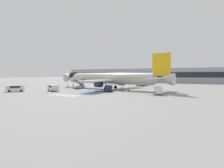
{
  "coord_description": "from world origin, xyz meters",
  "views": [
    {
      "loc": [
        30.77,
        -59.24,
        5.3
      ],
      "look_at": [
        3.72,
        -2.44,
        1.99
      ],
      "focal_mm": 28.0,
      "sensor_mm": 36.0,
      "label": 1
    }
  ],
  "objects": [
    {
      "name": "service_van_1",
      "position": [
        -20.57,
        -22.7,
        1.2
      ],
      "size": [
        4.9,
        5.39,
        1.98
      ],
      "rotation": [
        0.0,
        0.0,
        5.61
      ],
      "color": "silver",
      "rests_on": "ground_plane"
    },
    {
      "name": "apron_walkway_bar_3",
      "position": [
        0.25,
        -23.9,
        0.0
      ],
      "size": [
        0.44,
        3.6,
        0.01
      ],
      "primitive_type": "cube",
      "color": "silver",
      "rests_on": "ground_plane"
    },
    {
      "name": "ground_plane",
      "position": [
        0.0,
        0.0,
        0.0
      ],
      "size": [
        600.0,
        600.0,
        0.0
      ],
      "primitive_type": "plane",
      "color": "gray"
    },
    {
      "name": "apron_walkway_bar_5",
      "position": [
        2.65,
        -23.9,
        0.0
      ],
      "size": [
        0.44,
        3.6,
        0.01
      ],
      "primitive_type": "cube",
      "color": "silver",
      "rests_on": "ground_plane"
    },
    {
      "name": "ground_crew_2",
      "position": [
        -14.38,
        -4.83,
        1.03
      ],
      "size": [
        0.49,
        0.43,
        1.78
      ],
      "rotation": [
        0.0,
        0.0,
        0.58
      ],
      "color": "black",
      "rests_on": "ground_plane"
    },
    {
      "name": "ground_crew_0",
      "position": [
        12.08,
        -7.71,
        1.08
      ],
      "size": [
        0.44,
        0.26,
        1.85
      ],
      "rotation": [
        0.0,
        0.0,
        3.21
      ],
      "color": "#2D2D33",
      "rests_on": "ground_plane"
    },
    {
      "name": "apron_leadline_yellow",
      "position": [
        0.85,
        -0.84,
        0.0
      ],
      "size": [
        80.22,
        15.59,
        0.01
      ],
      "primitive_type": "cube",
      "rotation": [
        0.0,
        0.0,
        1.38
      ],
      "color": "gold",
      "rests_on": "ground_plane"
    },
    {
      "name": "apron_walkway_bar_4",
      "position": [
        1.45,
        -23.9,
        0.0
      ],
      "size": [
        0.44,
        3.6,
        0.01
      ],
      "primitive_type": "cube",
      "color": "silver",
      "rests_on": "ground_plane"
    },
    {
      "name": "traffic_cone_0",
      "position": [
        8.7,
        -5.45,
        0.32
      ],
      "size": [
        0.57,
        0.57,
        0.64
      ],
      "color": "orange",
      "rests_on": "ground_plane"
    },
    {
      "name": "service_van_3",
      "position": [
        21.82,
        -11.16,
        1.17
      ],
      "size": [
        3.01,
        5.43,
        1.94
      ],
      "rotation": [
        0.0,
        0.0,
        0.26
      ],
      "color": "silver",
      "rests_on": "ground_plane"
    },
    {
      "name": "fuel_tanker",
      "position": [
        7.73,
        23.24,
        1.79
      ],
      "size": [
        3.97,
        9.92,
        3.53
      ],
      "rotation": [
        0.0,
        0.0,
        -0.16
      ],
      "color": "#38383D",
      "rests_on": "ground_plane"
    },
    {
      "name": "ground_crew_3",
      "position": [
        10.08,
        -8.24,
        1.09
      ],
      "size": [
        0.48,
        0.37,
        1.87
      ],
      "rotation": [
        0.0,
        0.0,
        3.51
      ],
      "color": "#2D2D33",
      "rests_on": "ground_plane"
    },
    {
      "name": "apron_walkway_bar_6",
      "position": [
        3.85,
        -23.9,
        0.0
      ],
      "size": [
        0.44,
        3.6,
        0.01
      ],
      "primitive_type": "cube",
      "color": "silver",
      "rests_on": "ground_plane"
    },
    {
      "name": "apron_walkway_bar_1",
      "position": [
        -2.15,
        -23.9,
        0.0
      ],
      "size": [
        0.44,
        3.6,
        0.01
      ],
      "primitive_type": "cube",
      "color": "silver",
      "rests_on": "ground_plane"
    },
    {
      "name": "service_van_2",
      "position": [
        5.95,
        -9.57,
        1.2
      ],
      "size": [
        3.81,
        5.5,
        1.98
      ],
      "rotation": [
        0.0,
        0.0,
        3.53
      ],
      "color": "#1E234C",
      "rests_on": "ground_plane"
    },
    {
      "name": "boarding_stairs_forward",
      "position": [
        -10.18,
        -3.37,
        1.03
      ],
      "size": [
        3.07,
        5.5,
        4.3
      ],
      "rotation": [
        0.0,
        0.0,
        -0.19
      ],
      "color": "#ADB2BA",
      "rests_on": "ground_plane"
    },
    {
      "name": "apron_stand_patch_blue",
      "position": [
        0.85,
        -11.58,
        0.0
      ],
      "size": [
        5.5,
        9.88,
        0.01
      ],
      "primitive_type": "cube",
      "color": "#2856A8",
      "rests_on": "ground_plane"
    },
    {
      "name": "apron_walkway_bar_0",
      "position": [
        -3.35,
        -23.9,
        0.0
      ],
      "size": [
        0.44,
        3.6,
        0.01
      ],
      "primitive_type": "cube",
      "color": "silver",
      "rests_on": "ground_plane"
    },
    {
      "name": "airliner",
      "position": [
        1.44,
        -0.95,
        4.0
      ],
      "size": [
        48.02,
        32.31,
        11.9
      ],
      "rotation": [
        0.0,
        0.0,
        1.38
      ],
      "color": "silver",
      "rests_on": "ground_plane"
    },
    {
      "name": "ground_crew_1",
      "position": [
        -14.19,
        -1.78,
        0.99
      ],
      "size": [
        0.48,
        0.34,
        1.72
      ],
      "rotation": [
        0.0,
        0.0,
        3.43
      ],
      "color": "#2D2D33",
      "rests_on": "ground_plane"
    },
    {
      "name": "apron_walkway_bar_2",
      "position": [
        -0.95,
        -23.9,
        0.0
      ],
      "size": [
        0.44,
        3.6,
        0.01
      ],
      "primitive_type": "cube",
      "color": "silver",
      "rests_on": "ground_plane"
    },
    {
      "name": "terminal_building",
      "position": [
        4.07,
        66.15,
        4.88
      ],
      "size": [
        136.78,
        12.1,
        9.75
      ],
      "color": "#9EA3A8",
      "rests_on": "ground_plane"
    },
    {
      "name": "service_van_0",
      "position": [
        -11.01,
        -16.2,
        1.21
      ],
      "size": [
        5.53,
        4.06,
        1.99
      ],
      "rotation": [
        0.0,
        0.0,
        4.27
      ],
      "color": "silver",
      "rests_on": "ground_plane"
    }
  ]
}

